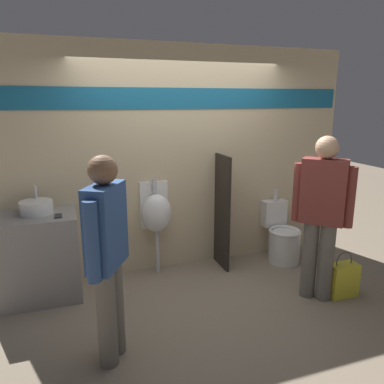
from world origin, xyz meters
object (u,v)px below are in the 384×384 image
object	(u,v)px
sink_basin	(36,207)
toilet	(282,239)
urinal_near_counter	(156,213)
person_in_vest	(107,252)
cell_phone	(58,216)
shopping_bag	(342,279)
person_with_lanyard	(322,212)

from	to	relation	value
sink_basin	toilet	distance (m)	3.01
urinal_near_counter	person_in_vest	size ratio (longest dim) A/B	0.69
cell_phone	person_in_vest	size ratio (longest dim) A/B	0.08
cell_phone	person_in_vest	distance (m)	1.18
cell_phone	toilet	size ratio (longest dim) A/B	0.15
toilet	shopping_bag	distance (m)	1.03
urinal_near_counter	shopping_bag	size ratio (longest dim) A/B	2.30
cell_phone	urinal_near_counter	xyz separation A→B (m)	(1.09, 0.29, -0.17)
urinal_near_counter	shopping_bag	bearing A→B (deg)	-34.88
cell_phone	person_in_vest	bearing A→B (deg)	-72.40
toilet	person_in_vest	bearing A→B (deg)	-152.65
sink_basin	urinal_near_counter	world-z (taller)	sink_basin
urinal_near_counter	person_in_vest	distance (m)	1.61
cell_phone	toilet	bearing A→B (deg)	2.01
sink_basin	shopping_bag	bearing A→B (deg)	-19.88
sink_basin	urinal_near_counter	distance (m)	1.32
person_in_vest	shopping_bag	world-z (taller)	person_in_vest
sink_basin	urinal_near_counter	size ratio (longest dim) A/B	0.28
urinal_near_counter	shopping_bag	distance (m)	2.20
sink_basin	person_in_vest	xyz separation A→B (m)	(0.57, -1.30, -0.06)
urinal_near_counter	shopping_bag	xyz separation A→B (m)	(1.74, -1.21, -0.57)
urinal_near_counter	person_in_vest	xyz separation A→B (m)	(-0.73, -1.42, 0.17)
cell_phone	shopping_bag	distance (m)	3.06
cell_phone	person_with_lanyard	size ratio (longest dim) A/B	0.08
cell_phone	person_in_vest	world-z (taller)	person_in_vest
shopping_bag	person_in_vest	bearing A→B (deg)	-175.25
cell_phone	person_with_lanyard	world-z (taller)	person_with_lanyard
sink_basin	person_in_vest	world-z (taller)	person_in_vest
toilet	person_in_vest	size ratio (longest dim) A/B	0.54
person_in_vest	shopping_bag	size ratio (longest dim) A/B	3.33
person_in_vest	person_with_lanyard	world-z (taller)	person_with_lanyard
person_in_vest	shopping_bag	distance (m)	2.59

